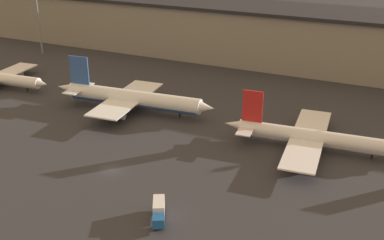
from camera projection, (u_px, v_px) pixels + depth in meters
The scene contains 6 objects.
ground at pixel (111, 170), 102.84m from camera, with size 600.00×600.00×0.00m, color #2D2D33.
terminal_building at pixel (251, 33), 175.09m from camera, with size 243.55×26.92×20.26m.
airplane_1 at pixel (131, 98), 131.94m from camera, with size 47.65×30.00×14.05m.
airplane_2 at pixel (313, 137), 110.51m from camera, with size 42.86×34.49×12.69m.
service_vehicle_0 at pixel (159, 211), 85.79m from camera, with size 5.29×7.58×3.09m.
lamp_post_0 at pixel (38, 13), 181.46m from camera, with size 1.80×1.80×24.31m.
Camera 1 is at (53.95, -74.21, 50.78)m, focal length 45.00 mm.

